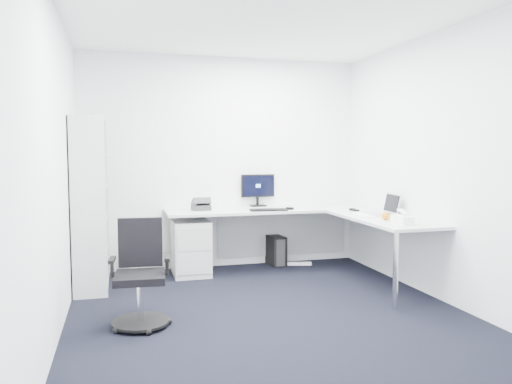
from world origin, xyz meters
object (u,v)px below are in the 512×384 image
object	(u,v)px
monitor	(258,190)
bookshelf	(90,204)
laptop	(375,204)
task_chair	(140,274)
l_desk	(280,244)

from	to	relation	value
monitor	bookshelf	bearing A→B (deg)	-166.10
monitor	laptop	world-z (taller)	monitor
task_chair	l_desk	bearing A→B (deg)	43.51
task_chair	laptop	xyz separation A→B (m)	(2.66, 0.81, 0.44)
task_chair	bookshelf	bearing A→B (deg)	113.17
l_desk	laptop	xyz separation A→B (m)	(0.95, -0.56, 0.51)
bookshelf	l_desk	bearing A→B (deg)	-1.32
l_desk	bookshelf	xyz separation A→B (m)	(-2.17, 0.05, 0.54)
bookshelf	monitor	size ratio (longest dim) A/B	4.11
laptop	task_chair	bearing A→B (deg)	-159.31
laptop	monitor	bearing A→B (deg)	135.05
bookshelf	monitor	bearing A→B (deg)	15.85
bookshelf	laptop	xyz separation A→B (m)	(3.13, -0.61, -0.03)
l_desk	laptop	size ratio (longest dim) A/B	7.57
task_chair	laptop	size ratio (longest dim) A/B	2.60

